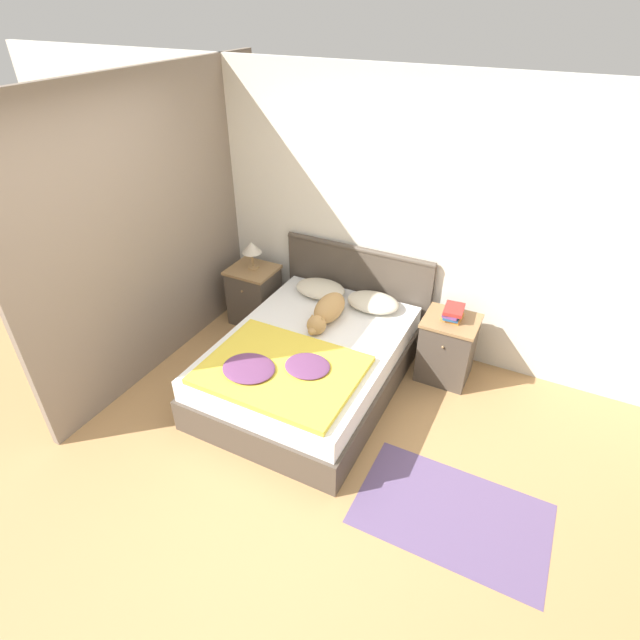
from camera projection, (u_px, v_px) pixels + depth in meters
name	position (u px, v px, depth m)	size (l,w,h in m)	color
ground_plane	(255.00, 470.00, 3.76)	(16.00, 16.00, 0.00)	tan
wall_back	(371.00, 215.00, 4.63)	(9.00, 0.06, 2.55)	silver
wall_side_left	(162.00, 226.00, 4.42)	(0.06, 3.10, 2.55)	gray
bed	(310.00, 364.00, 4.43)	(1.46, 1.98, 0.50)	#4C4238
headboard	(357.00, 288.00, 5.04)	(1.54, 0.06, 0.97)	#4C4238
nightstand_left	(254.00, 295.00, 5.30)	(0.47, 0.44, 0.62)	#4C4238
nightstand_right	(447.00, 348.00, 4.52)	(0.47, 0.44, 0.62)	#4C4238
pillow_left	(320.00, 289.00, 4.92)	(0.51, 0.37, 0.11)	beige
pillow_right	(373.00, 302.00, 4.71)	(0.51, 0.37, 0.11)	beige
quilt	(280.00, 369.00, 3.92)	(1.21, 0.94, 0.09)	yellow
dog	(327.00, 311.00, 4.49)	(0.23, 0.66, 0.23)	tan
book_stack	(453.00, 313.00, 4.33)	(0.18, 0.24, 0.11)	orange
table_lamp	(252.00, 248.00, 5.02)	(0.20, 0.20, 0.29)	#9E7A4C
rug	(451.00, 514.00, 3.45)	(1.29, 0.81, 0.00)	#604C75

